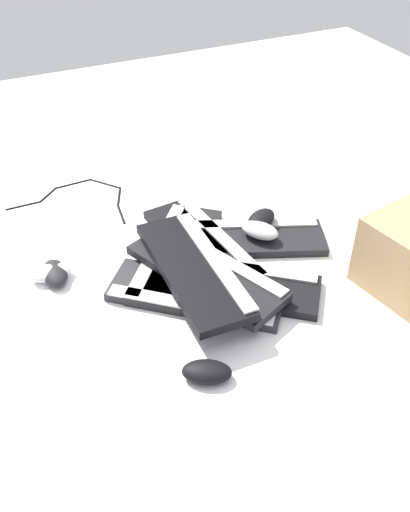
{
  "coord_description": "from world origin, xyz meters",
  "views": [
    {
      "loc": [
        -0.48,
        -1.05,
        0.99
      ],
      "look_at": [
        0.01,
        0.02,
        0.04
      ],
      "focal_mm": 40.0,
      "sensor_mm": 36.0,
      "label": 1
    }
  ],
  "objects_px": {
    "keyboard_2": "(176,254)",
    "keyboard_6": "(194,269)",
    "keyboard_5": "(206,272)",
    "mouse_4": "(51,273)",
    "keyboard_1": "(203,245)",
    "keyboard_4": "(234,284)",
    "mouse_5": "(207,372)",
    "mouse_3": "(261,219)",
    "mouse_6": "(55,273)",
    "keyboard_3": "(196,294)",
    "mouse_2": "(190,239)",
    "mouse_0": "(260,230)",
    "keyboard_0": "(247,238)",
    "mouse_1": "(167,241)"
  },
  "relations": [
    {
      "from": "keyboard_6",
      "to": "mouse_4",
      "type": "distance_m",
      "value": 0.38
    },
    {
      "from": "mouse_0",
      "to": "mouse_3",
      "type": "height_order",
      "value": "same"
    },
    {
      "from": "keyboard_1",
      "to": "mouse_3",
      "type": "distance_m",
      "value": 0.19
    },
    {
      "from": "keyboard_5",
      "to": "keyboard_6",
      "type": "height_order",
      "value": "keyboard_6"
    },
    {
      "from": "mouse_4",
      "to": "mouse_1",
      "type": "bearing_deg",
      "value": 178.92
    },
    {
      "from": "mouse_1",
      "to": "mouse_5",
      "type": "distance_m",
      "value": 0.45
    },
    {
      "from": "keyboard_0",
      "to": "mouse_0",
      "type": "xyz_separation_m",
      "value": [
        0.03,
        -0.02,
        0.04
      ]
    },
    {
      "from": "keyboard_2",
      "to": "mouse_1",
      "type": "height_order",
      "value": "mouse_1"
    },
    {
      "from": "keyboard_1",
      "to": "mouse_3",
      "type": "bearing_deg",
      "value": -1.09
    },
    {
      "from": "keyboard_5",
      "to": "keyboard_1",
      "type": "bearing_deg",
      "value": 68.91
    },
    {
      "from": "mouse_4",
      "to": "mouse_6",
      "type": "bearing_deg",
      "value": 151.71
    },
    {
      "from": "keyboard_5",
      "to": "mouse_0",
      "type": "relative_size",
      "value": 4.21
    },
    {
      "from": "keyboard_1",
      "to": "keyboard_6",
      "type": "distance_m",
      "value": 0.19
    },
    {
      "from": "keyboard_3",
      "to": "mouse_4",
      "type": "bearing_deg",
      "value": 143.99
    },
    {
      "from": "mouse_3",
      "to": "mouse_5",
      "type": "distance_m",
      "value": 0.56
    },
    {
      "from": "keyboard_4",
      "to": "mouse_3",
      "type": "xyz_separation_m",
      "value": [
        0.18,
        0.18,
        0.04
      ]
    },
    {
      "from": "keyboard_1",
      "to": "mouse_0",
      "type": "xyz_separation_m",
      "value": [
        0.15,
        -0.05,
        0.04
      ]
    },
    {
      "from": "keyboard_4",
      "to": "mouse_5",
      "type": "relative_size",
      "value": 4.0
    },
    {
      "from": "mouse_0",
      "to": "mouse_2",
      "type": "height_order",
      "value": "same"
    },
    {
      "from": "keyboard_1",
      "to": "keyboard_4",
      "type": "bearing_deg",
      "value": -88.79
    },
    {
      "from": "keyboard_5",
      "to": "keyboard_6",
      "type": "xyz_separation_m",
      "value": [
        -0.04,
        -0.01,
        0.03
      ]
    },
    {
      "from": "keyboard_6",
      "to": "mouse_2",
      "type": "xyz_separation_m",
      "value": [
        0.05,
        0.15,
        -0.02
      ]
    },
    {
      "from": "mouse_0",
      "to": "keyboard_6",
      "type": "bearing_deg",
      "value": 77.89
    },
    {
      "from": "keyboard_2",
      "to": "keyboard_5",
      "type": "height_order",
      "value": "keyboard_5"
    },
    {
      "from": "keyboard_5",
      "to": "mouse_4",
      "type": "bearing_deg",
      "value": 152.15
    },
    {
      "from": "keyboard_1",
      "to": "mouse_1",
      "type": "xyz_separation_m",
      "value": [
        -0.1,
        0.01,
        0.04
      ]
    },
    {
      "from": "keyboard_5",
      "to": "mouse_0",
      "type": "distance_m",
      "value": 0.23
    },
    {
      "from": "keyboard_2",
      "to": "keyboard_6",
      "type": "relative_size",
      "value": 0.99
    },
    {
      "from": "keyboard_1",
      "to": "mouse_0",
      "type": "bearing_deg",
      "value": -17.74
    },
    {
      "from": "keyboard_6",
      "to": "mouse_3",
      "type": "distance_m",
      "value": 0.31
    },
    {
      "from": "keyboard_3",
      "to": "keyboard_6",
      "type": "bearing_deg",
      "value": 74.51
    },
    {
      "from": "keyboard_0",
      "to": "keyboard_6",
      "type": "height_order",
      "value": "keyboard_6"
    },
    {
      "from": "keyboard_1",
      "to": "mouse_1",
      "type": "height_order",
      "value": "mouse_1"
    },
    {
      "from": "keyboard_0",
      "to": "mouse_2",
      "type": "height_order",
      "value": "mouse_2"
    },
    {
      "from": "mouse_4",
      "to": "mouse_5",
      "type": "relative_size",
      "value": 1.0
    },
    {
      "from": "keyboard_2",
      "to": "mouse_0",
      "type": "relative_size",
      "value": 3.97
    },
    {
      "from": "keyboard_5",
      "to": "mouse_2",
      "type": "height_order",
      "value": "mouse_2"
    },
    {
      "from": "keyboard_0",
      "to": "keyboard_4",
      "type": "relative_size",
      "value": 1.05
    },
    {
      "from": "mouse_5",
      "to": "mouse_6",
      "type": "relative_size",
      "value": 1.0
    },
    {
      "from": "mouse_4",
      "to": "keyboard_4",
      "type": "bearing_deg",
      "value": 156.16
    },
    {
      "from": "keyboard_6",
      "to": "keyboard_0",
      "type": "bearing_deg",
      "value": 29.78
    },
    {
      "from": "keyboard_3",
      "to": "mouse_6",
      "type": "bearing_deg",
      "value": 143.92
    },
    {
      "from": "mouse_0",
      "to": "mouse_3",
      "type": "relative_size",
      "value": 1.0
    },
    {
      "from": "keyboard_0",
      "to": "mouse_5",
      "type": "distance_m",
      "value": 0.5
    },
    {
      "from": "keyboard_2",
      "to": "mouse_3",
      "type": "distance_m",
      "value": 0.27
    },
    {
      "from": "keyboard_2",
      "to": "mouse_6",
      "type": "relative_size",
      "value": 3.97
    },
    {
      "from": "keyboard_5",
      "to": "mouse_2",
      "type": "bearing_deg",
      "value": 84.33
    },
    {
      "from": "keyboard_2",
      "to": "keyboard_4",
      "type": "xyz_separation_m",
      "value": [
        0.09,
        -0.18,
        0.0
      ]
    },
    {
      "from": "mouse_4",
      "to": "mouse_5",
      "type": "height_order",
      "value": "same"
    },
    {
      "from": "mouse_6",
      "to": "keyboard_6",
      "type": "bearing_deg",
      "value": 60.1
    }
  ]
}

